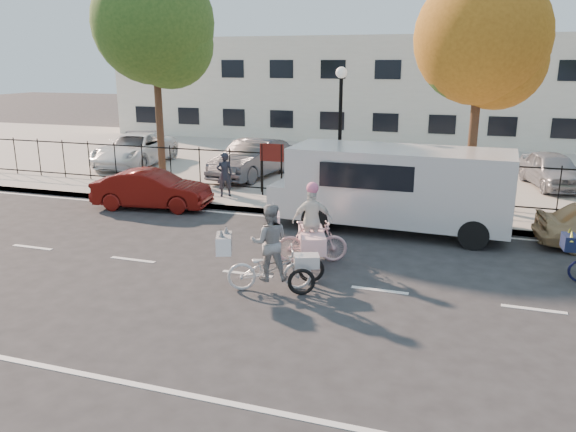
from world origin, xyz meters
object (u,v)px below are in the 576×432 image
at_px(zebra_trike, 270,257).
at_px(unicorn_bike, 311,233).
at_px(lamppost, 340,111).
at_px(red_sedan, 152,190).
at_px(lot_car_b, 135,150).
at_px(pedestrian, 225,175).
at_px(lot_car_d, 552,170).
at_px(lot_car_c, 253,159).
at_px(lot_car_a, 132,149).
at_px(white_van, 395,186).

relative_size(zebra_trike, unicorn_bike, 1.08).
height_order(lamppost, red_sedan, lamppost).
relative_size(unicorn_bike, lot_car_b, 0.40).
bearing_deg(lamppost, pedestrian, -171.26).
bearing_deg(lot_car_d, pedestrian, -168.74).
xyz_separation_m(lamppost, lot_car_c, (-4.17, 2.78, -2.23)).
xyz_separation_m(unicorn_bike, lot_car_d, (6.34, 10.11, 0.07)).
height_order(zebra_trike, red_sedan, zebra_trike).
bearing_deg(lot_car_c, zebra_trike, -57.24).
relative_size(zebra_trike, lot_car_d, 0.56).
height_order(red_sedan, lot_car_c, lot_car_c).
distance_m(red_sedan, lot_car_a, 7.90).
xyz_separation_m(lamppost, red_sedan, (-5.66, -2.30, -2.49)).
bearing_deg(zebra_trike, lot_car_b, 21.78).
relative_size(zebra_trike, lot_car_c, 0.48).
xyz_separation_m(lamppost, unicorn_bike, (0.63, -5.59, -2.39)).
xyz_separation_m(red_sedan, pedestrian, (1.81, 1.71, 0.29)).
height_order(lot_car_b, lot_car_c, lot_car_c).
bearing_deg(lamppost, zebra_trike, -87.82).
bearing_deg(lot_car_a, red_sedan, -71.96).
height_order(zebra_trike, lot_car_d, zebra_trike).
height_order(unicorn_bike, red_sedan, unicorn_bike).
height_order(white_van, lot_car_a, white_van).
distance_m(pedestrian, lot_car_b, 7.60).
xyz_separation_m(unicorn_bike, lot_car_c, (-4.80, 8.37, 0.16)).
bearing_deg(lot_car_b, lot_car_a, 131.30).
relative_size(lot_car_a, lot_car_d, 1.16).
bearing_deg(pedestrian, red_sedan, 7.44).
height_order(white_van, red_sedan, white_van).
xyz_separation_m(lot_car_c, lot_car_d, (11.14, 1.74, -0.09)).
relative_size(lot_car_b, lot_car_d, 1.32).
height_order(lamppost, pedestrian, lamppost).
height_order(pedestrian, lot_car_c, pedestrian).
xyz_separation_m(lot_car_a, lot_car_d, (17.45, 0.56, 0.01)).
bearing_deg(lot_car_a, pedestrian, -54.04).
bearing_deg(lot_car_c, lot_car_a, 178.72).
relative_size(unicorn_bike, white_van, 0.30).
bearing_deg(unicorn_bike, red_sedan, 41.82).
height_order(zebra_trike, lot_car_a, zebra_trike).
relative_size(lamppost, lot_car_a, 0.98).
bearing_deg(lot_car_d, red_sedan, -165.66).
height_order(lot_car_a, lot_car_b, lot_car_b).
distance_m(pedestrian, lot_car_d, 11.97).
xyz_separation_m(zebra_trike, white_van, (1.84, 5.16, 0.57)).
relative_size(zebra_trike, red_sedan, 0.57).
xyz_separation_m(unicorn_bike, red_sedan, (-6.30, 3.29, -0.10)).
relative_size(pedestrian, lot_car_d, 0.40).
xyz_separation_m(zebra_trike, lot_car_b, (-10.44, 11.11, 0.13)).
bearing_deg(red_sedan, zebra_trike, -139.27).
height_order(white_van, lot_car_b, white_van).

